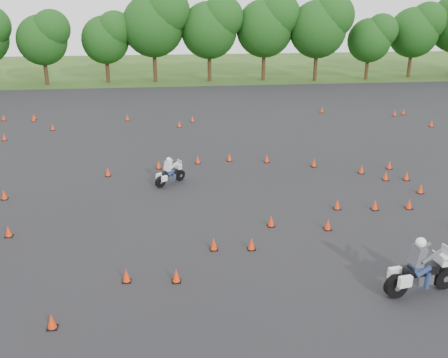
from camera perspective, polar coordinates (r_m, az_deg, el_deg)
name	(u,v)px	position (r m, az deg, el deg)	size (l,w,h in m)	color
ground	(236,242)	(19.72, 1.41, -7.24)	(140.00, 140.00, 0.00)	#2D5119
asphalt_pad	(219,188)	(25.16, -0.55, -1.01)	(62.00, 62.00, 0.00)	black
treeline	(217,44)	(53.04, -0.79, 15.22)	(87.09, 32.66, 10.95)	#163E11
traffic_cones	(218,185)	(24.86, -0.66, -0.73)	(36.83, 32.74, 0.45)	red
rider_grey	(423,265)	(17.33, 21.77, -9.11)	(2.60, 0.80, 2.01)	#43454B
rider_white	(170,170)	(25.60, -6.23, 1.03)	(1.94, 0.60, 1.50)	silver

